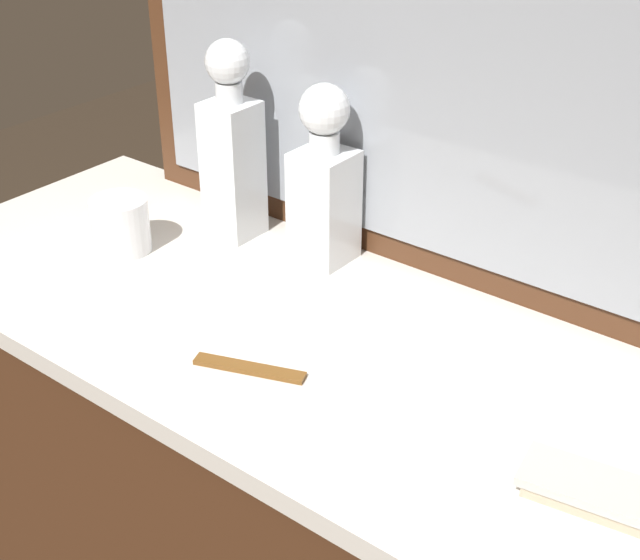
% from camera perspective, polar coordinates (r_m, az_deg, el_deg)
% --- Properties ---
extents(dresser_mirror, '(1.03, 0.03, 0.66)m').
position_cam_1_polar(dresser_mirror, '(1.17, 7.20, 15.25)').
color(dresser_mirror, '#472816').
rests_on(dresser_mirror, dresser).
extents(crystal_decanter_center, '(0.07, 0.07, 0.30)m').
position_cam_1_polar(crystal_decanter_center, '(1.33, -5.64, 7.71)').
color(crystal_decanter_center, white).
rests_on(crystal_decanter_center, dresser).
extents(crystal_decanter_far_left, '(0.08, 0.08, 0.26)m').
position_cam_1_polar(crystal_decanter_far_left, '(1.26, 0.27, 5.68)').
color(crystal_decanter_far_left, white).
rests_on(crystal_decanter_far_left, dresser).
extents(crystal_tumbler_front, '(0.08, 0.08, 0.08)m').
position_cam_1_polar(crystal_tumbler_front, '(1.34, -12.53, 3.37)').
color(crystal_tumbler_front, white).
rests_on(crystal_tumbler_front, dresser).
extents(silver_brush_far_right, '(0.16, 0.09, 0.02)m').
position_cam_1_polar(silver_brush_far_right, '(0.93, 17.28, -12.86)').
color(silver_brush_far_right, '#B7A88C').
rests_on(silver_brush_far_right, dresser).
extents(tortoiseshell_comb, '(0.14, 0.07, 0.01)m').
position_cam_1_polar(tortoiseshell_comb, '(1.07, -4.56, -5.67)').
color(tortoiseshell_comb, brown).
rests_on(tortoiseshell_comb, dresser).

